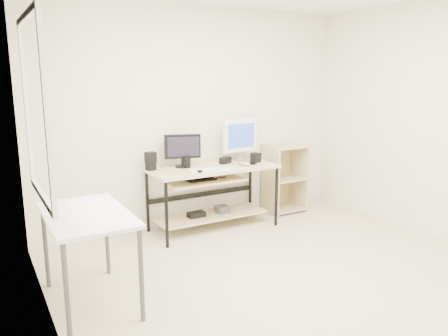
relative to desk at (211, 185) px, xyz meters
name	(u,v)px	position (x,y,z in m)	size (l,w,h in m)	color
room	(293,134)	(-0.11, -1.62, 0.78)	(4.01, 4.01, 2.62)	beige
desk	(211,185)	(0.00, 0.00, 0.00)	(1.50, 0.65, 0.75)	beige
side_table	(87,223)	(-1.65, -1.06, 0.13)	(0.60, 1.00, 0.75)	white
shelf_unit	(283,178)	(1.18, 0.16, -0.09)	(0.50, 0.40, 0.90)	#D2BC83
black_monitor	(183,148)	(-0.28, 0.15, 0.43)	(0.41, 0.17, 0.38)	black
white_imac	(240,137)	(0.51, 0.18, 0.51)	(0.49, 0.16, 0.52)	silver
keyboard	(209,169)	(-0.09, -0.14, 0.22)	(0.45, 0.13, 0.02)	white
mouse	(246,164)	(0.38, -0.15, 0.23)	(0.08, 0.13, 0.04)	#B0B0B5
center_speaker	(225,160)	(0.25, 0.10, 0.25)	(0.15, 0.07, 0.08)	black
speaker_left	(151,161)	(-0.66, 0.18, 0.32)	(0.12, 0.12, 0.20)	black
speaker_right	(256,158)	(0.61, -0.02, 0.27)	(0.10, 0.10, 0.12)	black
audio_controller	(187,162)	(-0.26, 0.09, 0.28)	(0.07, 0.04, 0.14)	black
volume_puck	(200,171)	(-0.24, -0.20, 0.22)	(0.06, 0.06, 0.02)	black
smartphone	(251,163)	(0.51, -0.08, 0.22)	(0.07, 0.13, 0.01)	black
coaster	(241,164)	(0.38, -0.06, 0.21)	(0.08, 0.08, 0.01)	#8F5F40
drinking_glass	(241,159)	(0.38, -0.06, 0.28)	(0.06, 0.06, 0.12)	white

